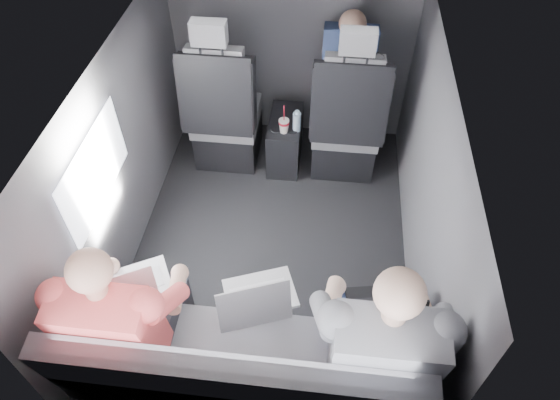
# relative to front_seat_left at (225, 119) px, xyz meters

# --- Properties ---
(floor) EXTENTS (2.60, 2.60, 0.00)m
(floor) POSITION_rel_front_seat_left_xyz_m (0.45, -0.84, -0.40)
(floor) COLOR black
(floor) RESTS_ON ground
(ceiling) EXTENTS (2.60, 2.60, 0.00)m
(ceiling) POSITION_rel_front_seat_left_xyz_m (0.45, -0.84, 0.95)
(ceiling) COLOR #B2B2AD
(ceiling) RESTS_ON panel_back
(panel_left) EXTENTS (0.02, 2.60, 1.35)m
(panel_left) POSITION_rel_front_seat_left_xyz_m (-0.45, -0.84, 0.27)
(panel_left) COLOR #56565B
(panel_left) RESTS_ON floor
(panel_right) EXTENTS (0.02, 2.60, 1.35)m
(panel_right) POSITION_rel_front_seat_left_xyz_m (1.35, -0.84, 0.27)
(panel_right) COLOR #56565B
(panel_right) RESTS_ON floor
(panel_front) EXTENTS (1.80, 0.02, 1.35)m
(panel_front) POSITION_rel_front_seat_left_xyz_m (0.45, 0.46, 0.27)
(panel_front) COLOR #56565B
(panel_front) RESTS_ON floor
(panel_back) EXTENTS (1.80, 0.02, 1.35)m
(panel_back) POSITION_rel_front_seat_left_xyz_m (0.45, -2.14, 0.27)
(panel_back) COLOR #56565B
(panel_back) RESTS_ON floor
(side_window) EXTENTS (0.02, 0.75, 0.42)m
(side_window) POSITION_rel_front_seat_left_xyz_m (-0.43, -1.14, 0.50)
(side_window) COLOR white
(side_window) RESTS_ON panel_left
(seatbelt) EXTENTS (0.35, 0.11, 0.59)m
(seatbelt) POSITION_rel_front_seat_left_xyz_m (0.90, -0.17, 0.40)
(seatbelt) COLOR black
(seatbelt) RESTS_ON front_seat_right
(front_seat_left) EXTENTS (0.52, 0.58, 1.26)m
(front_seat_left) POSITION_rel_front_seat_left_xyz_m (0.00, 0.00, 0.00)
(front_seat_left) COLOR black
(front_seat_left) RESTS_ON floor
(front_seat_right) EXTENTS (0.52, 0.58, 1.26)m
(front_seat_right) POSITION_rel_front_seat_left_xyz_m (0.90, 0.00, 0.00)
(front_seat_right) COLOR black
(front_seat_right) RESTS_ON floor
(center_console) EXTENTS (0.24, 0.48, 0.41)m
(center_console) POSITION_rel_front_seat_left_xyz_m (0.45, 0.04, -0.20)
(center_console) COLOR black
(center_console) RESTS_ON floor
(rear_bench) EXTENTS (1.60, 0.57, 0.92)m
(rear_bench) POSITION_rel_front_seat_left_xyz_m (0.45, -1.90, -0.09)
(rear_bench) COLOR slate
(rear_bench) RESTS_ON floor
(soda_cup) EXTENTS (0.08, 0.08, 0.23)m
(soda_cup) POSITION_rel_front_seat_left_xyz_m (0.45, -0.10, 0.06)
(soda_cup) COLOR white
(soda_cup) RESTS_ON center_console
(water_bottle) EXTENTS (0.06, 0.06, 0.17)m
(water_bottle) POSITION_rel_front_seat_left_xyz_m (0.54, -0.07, 0.08)
(water_bottle) COLOR #ABCAE8
(water_bottle) RESTS_ON center_console
(laptop_white) EXTENTS (0.38, 0.42, 0.23)m
(laptop_white) POSITION_rel_front_seat_left_xyz_m (-0.13, -1.64, 0.23)
(laptop_white) COLOR silver
(laptop_white) RESTS_ON passenger_rear_left
(laptop_silver) EXTENTS (0.41, 0.42, 0.24)m
(laptop_silver) POSITION_rel_front_seat_left_xyz_m (0.49, -1.64, 0.23)
(laptop_silver) COLOR #ABABB0
(laptop_silver) RESTS_ON rear_bench
(laptop_black) EXTENTS (0.38, 0.36, 0.25)m
(laptop_black) POSITION_rel_front_seat_left_xyz_m (1.10, -1.65, 0.23)
(laptop_black) COLOR black
(laptop_black) RESTS_ON passenger_rear_right
(passenger_rear_left) EXTENTS (0.51, 0.63, 1.24)m
(passenger_rear_left) POSITION_rel_front_seat_left_xyz_m (-0.10, -1.81, 0.23)
(passenger_rear_left) COLOR #2E2D32
(passenger_rear_left) RESTS_ON rear_bench
(passenger_rear_right) EXTENTS (0.54, 0.66, 1.29)m
(passenger_rear_right) POSITION_rel_front_seat_left_xyz_m (1.06, -1.81, 0.25)
(passenger_rear_right) COLOR navy
(passenger_rear_right) RESTS_ON rear_bench
(passenger_front_right) EXTENTS (0.38, 0.38, 0.73)m
(passenger_front_right) POSITION_rel_front_seat_left_xyz_m (0.88, 0.26, 0.34)
(passenger_front_right) COLOR navy
(passenger_front_right) RESTS_ON front_seat_right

